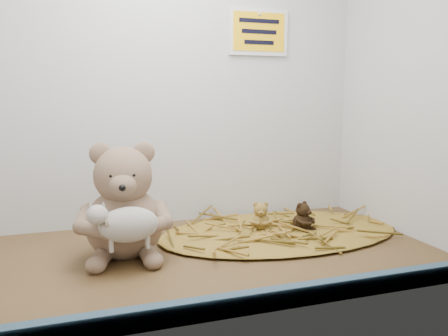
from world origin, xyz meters
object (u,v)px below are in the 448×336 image
object	(u,v)px
mini_teddy_brown	(302,215)
main_teddy	(124,200)
mini_teddy_tan	(261,215)
toy_lamb	(129,225)

from	to	relation	value
mini_teddy_brown	main_teddy	bearing A→B (deg)	149.10
main_teddy	mini_teddy_tan	distance (cm)	37.41
mini_teddy_tan	mini_teddy_brown	distance (cm)	11.05
toy_lamb	mini_teddy_brown	bearing A→B (deg)	14.19
main_teddy	mini_teddy_tan	xyz separation A→B (cm)	(36.01, 6.19, -8.02)
main_teddy	mini_teddy_tan	bearing A→B (deg)	16.08
main_teddy	toy_lamb	bearing A→B (deg)	-83.67
toy_lamb	mini_teddy_tan	distance (cm)	39.55
mini_teddy_tan	main_teddy	bearing A→B (deg)	-150.80
main_teddy	mini_teddy_brown	distance (cm)	47.10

